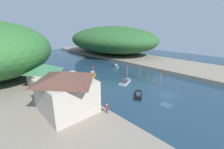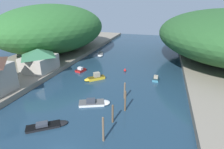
{
  "view_description": "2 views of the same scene",
  "coord_description": "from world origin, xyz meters",
  "px_view_note": "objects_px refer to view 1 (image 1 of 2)",
  "views": [
    {
      "loc": [
        -31.0,
        -14.58,
        14.99
      ],
      "look_at": [
        -0.69,
        18.18,
        1.01
      ],
      "focal_mm": 24.0,
      "sensor_mm": 36.0,
      "label": 1
    },
    {
      "loc": [
        10.29,
        -12.82,
        16.75
      ],
      "look_at": [
        -1.09,
        24.34,
        1.21
      ],
      "focal_mm": 28.0,
      "sensor_mm": 36.0,
      "label": 2
    }
  ],
  "objects_px": {
    "boathouse_shed": "(45,75)",
    "person_by_boathouse": "(107,108)",
    "boat_small_dinghy": "(69,77)",
    "person_on_quay": "(97,105)",
    "boat_open_rowboat": "(138,94)",
    "waterfront_building": "(66,91)",
    "boat_yellow_tender": "(47,67)",
    "boat_white_cruiser": "(115,66)",
    "boat_far_right_bank": "(125,81)",
    "boat_moored_right": "(92,76)",
    "channel_buoy_near": "(93,68)"
  },
  "relations": [
    {
      "from": "person_by_boathouse",
      "to": "person_on_quay",
      "type": "bearing_deg",
      "value": 4.87
    },
    {
      "from": "waterfront_building",
      "to": "boat_moored_right",
      "type": "distance_m",
      "value": 22.22
    },
    {
      "from": "channel_buoy_near",
      "to": "boat_yellow_tender",
      "type": "bearing_deg",
      "value": 132.02
    },
    {
      "from": "waterfront_building",
      "to": "person_by_boathouse",
      "type": "bearing_deg",
      "value": -51.33
    },
    {
      "from": "waterfront_building",
      "to": "boat_moored_right",
      "type": "height_order",
      "value": "waterfront_building"
    },
    {
      "from": "boat_moored_right",
      "to": "boat_small_dinghy",
      "type": "distance_m",
      "value": 7.28
    },
    {
      "from": "boat_moored_right",
      "to": "waterfront_building",
      "type": "bearing_deg",
      "value": 89.54
    },
    {
      "from": "waterfront_building",
      "to": "person_by_boathouse",
      "type": "height_order",
      "value": "waterfront_building"
    },
    {
      "from": "waterfront_building",
      "to": "boat_open_rowboat",
      "type": "bearing_deg",
      "value": -11.68
    },
    {
      "from": "person_by_boathouse",
      "to": "boathouse_shed",
      "type": "bearing_deg",
      "value": -1.51
    },
    {
      "from": "boathouse_shed",
      "to": "boat_white_cruiser",
      "type": "distance_m",
      "value": 29.23
    },
    {
      "from": "boat_small_dinghy",
      "to": "person_on_quay",
      "type": "bearing_deg",
      "value": -90.29
    },
    {
      "from": "boathouse_shed",
      "to": "boat_white_cruiser",
      "type": "relative_size",
      "value": 2.53
    },
    {
      "from": "boat_moored_right",
      "to": "boat_yellow_tender",
      "type": "distance_m",
      "value": 22.04
    },
    {
      "from": "boat_far_right_bank",
      "to": "boat_small_dinghy",
      "type": "xyz_separation_m",
      "value": [
        -9.96,
        14.79,
        0.06
      ]
    },
    {
      "from": "boat_white_cruiser",
      "to": "boat_yellow_tender",
      "type": "distance_m",
      "value": 26.51
    },
    {
      "from": "boathouse_shed",
      "to": "person_by_boathouse",
      "type": "xyz_separation_m",
      "value": [
        2.92,
        -19.52,
        -1.93
      ]
    },
    {
      "from": "boat_moored_right",
      "to": "channel_buoy_near",
      "type": "xyz_separation_m",
      "value": [
        5.72,
        7.6,
        -0.14
      ]
    },
    {
      "from": "channel_buoy_near",
      "to": "person_on_quay",
      "type": "bearing_deg",
      "value": -124.48
    },
    {
      "from": "boat_white_cruiser",
      "to": "person_on_quay",
      "type": "distance_m",
      "value": 34.61
    },
    {
      "from": "boat_moored_right",
      "to": "person_by_boathouse",
      "type": "relative_size",
      "value": 2.75
    },
    {
      "from": "boat_yellow_tender",
      "to": "boat_small_dinghy",
      "type": "bearing_deg",
      "value": 74.61
    },
    {
      "from": "person_on_quay",
      "to": "channel_buoy_near",
      "type": "bearing_deg",
      "value": -56.15
    },
    {
      "from": "boathouse_shed",
      "to": "channel_buoy_near",
      "type": "relative_size",
      "value": 8.1
    },
    {
      "from": "person_on_quay",
      "to": "boat_far_right_bank",
      "type": "bearing_deg",
      "value": -85.38
    },
    {
      "from": "boat_white_cruiser",
      "to": "boat_small_dinghy",
      "type": "xyz_separation_m",
      "value": [
        -19.77,
        0.26,
        -0.03
      ]
    },
    {
      "from": "boat_white_cruiser",
      "to": "channel_buoy_near",
      "type": "bearing_deg",
      "value": 159.95
    },
    {
      "from": "boat_open_rowboat",
      "to": "boathouse_shed",
      "type": "bearing_deg",
      "value": -175.4
    },
    {
      "from": "waterfront_building",
      "to": "channel_buoy_near",
      "type": "height_order",
      "value": "waterfront_building"
    },
    {
      "from": "boathouse_shed",
      "to": "waterfront_building",
      "type": "bearing_deg",
      "value": -95.83
    },
    {
      "from": "boathouse_shed",
      "to": "boat_open_rowboat",
      "type": "relative_size",
      "value": 1.45
    },
    {
      "from": "boat_white_cruiser",
      "to": "boat_open_rowboat",
      "type": "height_order",
      "value": "boat_white_cruiser"
    },
    {
      "from": "boat_open_rowboat",
      "to": "boat_white_cruiser",
      "type": "bearing_deg",
      "value": 112.71
    },
    {
      "from": "boat_yellow_tender",
      "to": "person_by_boathouse",
      "type": "xyz_separation_m",
      "value": [
        -5.13,
        -41.43,
        1.84
      ]
    },
    {
      "from": "boat_open_rowboat",
      "to": "waterfront_building",
      "type": "bearing_deg",
      "value": -136.91
    },
    {
      "from": "boathouse_shed",
      "to": "boat_moored_right",
      "type": "relative_size",
      "value": 1.77
    },
    {
      "from": "channel_buoy_near",
      "to": "boat_small_dinghy",
      "type": "bearing_deg",
      "value": -164.93
    },
    {
      "from": "waterfront_building",
      "to": "boat_small_dinghy",
      "type": "relative_size",
      "value": 2.71
    },
    {
      "from": "channel_buoy_near",
      "to": "boat_open_rowboat",
      "type": "bearing_deg",
      "value": -102.49
    },
    {
      "from": "waterfront_building",
      "to": "boat_yellow_tender",
      "type": "bearing_deg",
      "value": 75.23
    },
    {
      "from": "boat_open_rowboat",
      "to": "channel_buoy_near",
      "type": "distance_m",
      "value": 26.42
    },
    {
      "from": "boat_open_rowboat",
      "to": "channel_buoy_near",
      "type": "relative_size",
      "value": 5.58
    },
    {
      "from": "boat_far_right_bank",
      "to": "channel_buoy_near",
      "type": "distance_m",
      "value": 17.92
    },
    {
      "from": "boat_yellow_tender",
      "to": "boat_moored_right",
      "type": "bearing_deg",
      "value": 89.08
    },
    {
      "from": "boathouse_shed",
      "to": "person_by_boathouse",
      "type": "bearing_deg",
      "value": -81.49
    },
    {
      "from": "boat_far_right_bank",
      "to": "person_on_quay",
      "type": "bearing_deg",
      "value": -86.34
    },
    {
      "from": "boat_yellow_tender",
      "to": "person_on_quay",
      "type": "xyz_separation_m",
      "value": [
        -5.66,
        -39.42,
        1.84
      ]
    },
    {
      "from": "boat_white_cruiser",
      "to": "person_on_quay",
      "type": "height_order",
      "value": "person_on_quay"
    },
    {
      "from": "boathouse_shed",
      "to": "person_on_quay",
      "type": "distance_m",
      "value": 17.77
    },
    {
      "from": "boat_yellow_tender",
      "to": "person_on_quay",
      "type": "bearing_deg",
      "value": 63.94
    }
  ]
}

